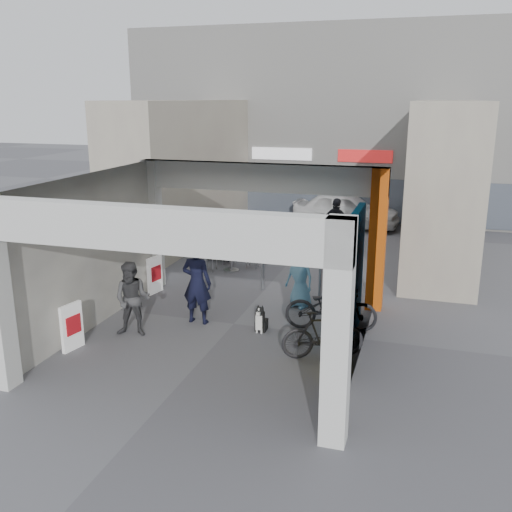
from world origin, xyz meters
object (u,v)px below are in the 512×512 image
(cafe_set, at_px, (231,257))
(produce_stand, at_px, (216,249))
(man_with_dog, at_px, (197,283))
(bicycle_rear, at_px, (323,334))
(bicycle_front, at_px, (331,307))
(man_back_turned, at_px, (133,299))
(man_elderly, at_px, (300,277))
(man_crates, at_px, (336,225))
(border_collie, at_px, (261,321))
(white_van, at_px, (346,210))

(cafe_set, xyz_separation_m, produce_stand, (-0.79, 0.78, -0.00))
(man_with_dog, height_order, bicycle_rear, man_with_dog)
(produce_stand, distance_m, bicycle_front, 6.66)
(man_with_dog, xyz_separation_m, man_back_turned, (-1.06, -1.10, -0.13))
(produce_stand, bearing_deg, cafe_set, -46.25)
(man_elderly, bearing_deg, man_with_dog, -117.15)
(man_with_dog, relative_size, man_back_turned, 1.15)
(produce_stand, height_order, man_back_turned, man_back_turned)
(cafe_set, height_order, man_crates, man_crates)
(man_with_dog, relative_size, man_crates, 1.04)
(cafe_set, relative_size, bicycle_front, 0.75)
(man_crates, bearing_deg, produce_stand, 47.13)
(border_collie, distance_m, bicycle_rear, 1.85)
(man_back_turned, relative_size, bicycle_front, 0.81)
(man_with_dog, bearing_deg, border_collie, 177.51)
(border_collie, distance_m, man_back_turned, 2.87)
(border_collie, xyz_separation_m, bicycle_front, (1.49, 0.54, 0.29))
(border_collie, height_order, bicycle_rear, bicycle_rear)
(produce_stand, distance_m, white_van, 6.78)
(man_back_turned, relative_size, bicycle_rear, 1.00)
(produce_stand, relative_size, bicycle_front, 0.61)
(border_collie, xyz_separation_m, man_crates, (0.48, 7.32, 0.67))
(produce_stand, xyz_separation_m, man_with_dog, (1.55, -5.25, 0.64))
(white_van, bearing_deg, man_crates, -175.08)
(cafe_set, height_order, border_collie, cafe_set)
(cafe_set, bearing_deg, man_elderly, -44.39)
(bicycle_front, height_order, bicycle_rear, bicycle_front)
(border_collie, xyz_separation_m, man_back_turned, (-2.62, -1.01, 0.58))
(man_with_dog, distance_m, bicycle_front, 3.11)
(cafe_set, xyz_separation_m, man_back_turned, (-0.29, -5.57, 0.51))
(border_collie, bearing_deg, man_crates, 84.11)
(cafe_set, bearing_deg, bicycle_front, -46.55)
(produce_stand, bearing_deg, bicycle_front, -47.87)
(bicycle_rear, bearing_deg, border_collie, 36.77)
(produce_stand, bearing_deg, man_back_turned, -87.17)
(man_crates, xyz_separation_m, bicycle_rear, (1.10, -8.25, -0.42))
(man_back_turned, height_order, bicycle_front, man_back_turned)
(border_collie, height_order, man_crates, man_crates)
(bicycle_front, bearing_deg, bicycle_rear, 175.46)
(produce_stand, bearing_deg, bicycle_rear, -54.81)
(man_back_turned, bearing_deg, cafe_set, 74.87)
(produce_stand, distance_m, bicycle_rear, 7.83)
(man_with_dog, bearing_deg, cafe_set, -79.45)
(man_crates, bearing_deg, bicycle_front, 116.78)
(man_elderly, bearing_deg, cafe_set, 158.23)
(border_collie, distance_m, bicycle_front, 1.61)
(border_collie, height_order, man_back_turned, man_back_turned)
(cafe_set, height_order, bicycle_front, bicycle_front)
(man_elderly, bearing_deg, man_crates, 112.63)
(man_back_turned, relative_size, white_van, 0.39)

